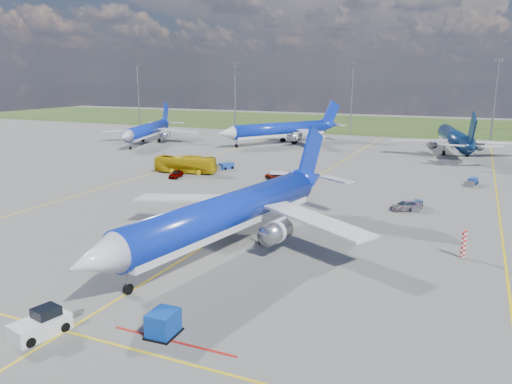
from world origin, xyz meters
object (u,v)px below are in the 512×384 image
at_px(baggage_tug_w, 417,206).
at_px(main_airliner, 229,247).
at_px(pushback_tug, 41,324).
at_px(service_car_b, 277,176).
at_px(service_car_a, 176,174).
at_px(service_car_c, 406,206).
at_px(apron_bus, 185,164).
at_px(baggage_tug_e, 472,182).
at_px(bg_jet_nnw, 280,144).
at_px(warning_post, 464,244).
at_px(bg_jet_nw, 148,143).
at_px(bg_jet_n, 453,154).
at_px(uld_container, 163,323).
at_px(baggage_tug_c, 222,167).

bearing_deg(baggage_tug_w, main_airliner, -125.28).
bearing_deg(pushback_tug, service_car_b, 107.18).
bearing_deg(service_car_b, service_car_a, 109.23).
bearing_deg(service_car_c, service_car_b, -157.21).
bearing_deg(apron_bus, service_car_c, -114.01).
height_order(service_car_c, baggage_tug_e, service_car_c).
xyz_separation_m(main_airliner, service_car_c, (15.48, 23.47, 0.66)).
xyz_separation_m(main_airliner, pushback_tug, (-3.85, -22.29, 0.77)).
relative_size(main_airliner, apron_bus, 3.65).
distance_m(bg_jet_nnw, service_car_b, 48.45).
bearing_deg(service_car_b, apron_bus, 94.72).
bearing_deg(pushback_tug, service_car_c, 79.63).
bearing_deg(service_car_a, warning_post, -35.09).
xyz_separation_m(pushback_tug, baggage_tug_e, (27.46, 67.39, -0.28)).
relative_size(bg_jet_nw, service_car_b, 9.30).
bearing_deg(pushback_tug, bg_jet_nw, 134.26).
distance_m(bg_jet_nw, service_car_c, 87.34).
bearing_deg(warning_post, service_car_a, 154.76).
distance_m(pushback_tug, baggage_tug_e, 72.77).
bearing_deg(bg_jet_n, pushback_tug, 65.66).
bearing_deg(bg_jet_nw, service_car_b, -48.15).
bearing_deg(apron_bus, uld_container, -159.15).
distance_m(service_car_b, baggage_tug_w, 27.67).
xyz_separation_m(apron_bus, service_car_c, (42.32, -11.08, -0.99)).
distance_m(service_car_c, baggage_tug_c, 41.22).
relative_size(apron_bus, baggage_tug_c, 2.11).
bearing_deg(baggage_tug_e, main_airliner, -107.13).
distance_m(warning_post, bg_jet_nw, 103.24).
distance_m(uld_container, service_car_a, 57.41).
distance_m(main_airliner, baggage_tug_e, 50.91).
height_order(bg_jet_nw, bg_jet_n, bg_jet_n).
relative_size(apron_bus, baggage_tug_e, 2.48).
relative_size(main_airliner, service_car_a, 10.76).
bearing_deg(warning_post, main_airliner, -164.11).
relative_size(service_car_b, baggage_tug_e, 0.87).
distance_m(bg_jet_n, baggage_tug_w, 55.82).
height_order(warning_post, bg_jet_nnw, bg_jet_nnw).
bearing_deg(main_airliner, bg_jet_n, 86.60).
height_order(bg_jet_nw, baggage_tug_e, bg_jet_nw).
distance_m(main_airliner, baggage_tug_c, 46.14).
distance_m(bg_jet_nnw, baggage_tug_e, 61.00).
relative_size(bg_jet_nw, bg_jet_nnw, 0.92).
bearing_deg(service_car_c, uld_container, -54.73).
relative_size(warning_post, bg_jet_n, 0.07).
height_order(warning_post, pushback_tug, warning_post).
distance_m(warning_post, uld_container, 31.87).
xyz_separation_m(bg_jet_nw, bg_jet_nnw, (34.20, 13.37, 0.00)).
distance_m(bg_jet_n, pushback_tug, 105.59).
height_order(bg_jet_nw, uld_container, bg_jet_nw).
xyz_separation_m(warning_post, pushback_tug, (-27.22, -28.95, -0.73)).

